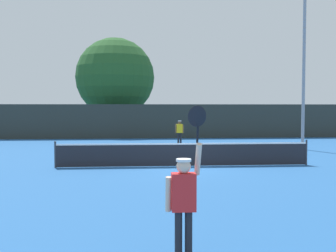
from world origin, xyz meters
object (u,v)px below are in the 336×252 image
(large_tree, at_px, (115,77))
(parked_car_near, at_px, (177,125))
(player_receiving, at_px, (180,130))
(light_pole, at_px, (304,57))
(player_serving, at_px, (184,194))
(tennis_ball, at_px, (188,165))

(large_tree, bearing_deg, parked_car_near, 15.02)
(player_receiving, relative_size, light_pole, 0.17)
(player_serving, distance_m, player_receiving, 19.42)
(tennis_ball, height_order, large_tree, large_tree)
(player_serving, relative_size, player_receiving, 1.57)
(player_receiving, relative_size, parked_car_near, 0.37)
(player_serving, height_order, large_tree, large_tree)
(tennis_ball, bearing_deg, player_receiving, 86.25)
(player_serving, distance_m, tennis_ball, 10.41)
(player_receiving, bearing_deg, parked_car_near, -95.11)
(player_receiving, height_order, tennis_ball, player_receiving)
(parked_car_near, bearing_deg, light_pole, -67.28)
(light_pole, bearing_deg, player_serving, -118.79)
(player_receiving, xyz_separation_m, light_pole, (6.80, -3.34, 4.36))
(player_serving, relative_size, tennis_ball, 36.33)
(large_tree, bearing_deg, light_pole, -49.88)
(player_serving, bearing_deg, player_receiving, 84.13)
(player_receiving, distance_m, parked_car_near, 11.90)
(large_tree, xyz_separation_m, parked_car_near, (5.76, 1.54, -4.32))
(large_tree, bearing_deg, tennis_ball, -78.03)
(player_serving, relative_size, parked_car_near, 0.58)
(player_serving, distance_m, large_tree, 30.02)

